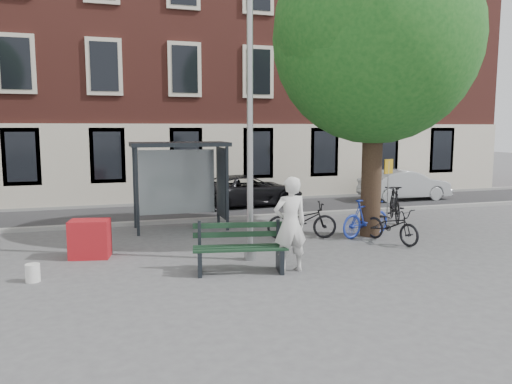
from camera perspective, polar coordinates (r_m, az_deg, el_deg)
The scene contains 19 objects.
ground at distance 11.71m, azimuth -0.67°, elevation -7.72°, with size 90.00×90.00×0.00m, color #4C4C4F.
road at distance 18.38m, azimuth -6.90°, elevation -2.22°, with size 40.00×4.00×0.01m, color #28282B.
curb_near at distance 16.44m, azimuth -5.65°, elevation -3.15°, with size 40.00×0.25×0.12m, color gray.
curb_far at distance 20.32m, azimuth -7.91°, elevation -1.16°, with size 40.00×0.25×0.12m, color gray.
building_row at distance 24.38m, azimuth -9.81°, elevation 16.59°, with size 30.00×8.00×14.00m, color brown.
lamppost at distance 11.31m, azimuth -0.69°, elevation 6.03°, with size 0.28×0.35×6.11m.
tree_right at distance 14.43m, azimuth 13.82°, elevation 17.41°, with size 5.76×5.60×8.20m.
bus_shelter at distance 15.21m, azimuth -7.30°, elevation 3.05°, with size 2.85×1.45×2.62m.
painter at distance 10.59m, azimuth 3.93°, elevation -3.71°, with size 0.74×0.49×2.03m, color silver.
bench at distance 10.64m, azimuth -1.84°, elevation -6.66°, with size 2.06×0.99×1.02m.
bike_a at distance 13.83m, azimuth 5.27°, elevation -3.25°, with size 0.67×1.93×1.01m, color black.
bike_b at distance 14.33m, azimuth 12.46°, elevation -2.90°, with size 0.51×1.79×1.08m, color #1C309C.
bike_c at distance 13.80m, azimuth 15.25°, elevation -3.67°, with size 0.62×1.78×0.94m, color black.
bike_d at distance 16.86m, azimuth 15.58°, elevation -1.32°, with size 0.55×1.94×1.16m, color black.
car_dark at distance 19.53m, azimuth -0.98°, elevation 0.18°, with size 2.02×4.38×1.22m, color black.
car_silver at distance 22.09m, azimuth 16.63°, elevation 0.79°, with size 1.35×3.87×1.28m, color #ACB0B4.
red_stand at distance 12.40m, azimuth -18.46°, elevation -5.10°, with size 0.90×0.60×0.90m, color #AB161D.
bucket_b at distance 10.98m, azimuth -24.16°, elevation -8.43°, with size 0.28×0.28×0.36m, color white.
notice_sign at distance 16.49m, azimuth 14.88°, elevation 1.78°, with size 0.35×0.12×2.05m.
Camera 1 is at (-3.21, -10.84, 3.04)m, focal length 35.00 mm.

